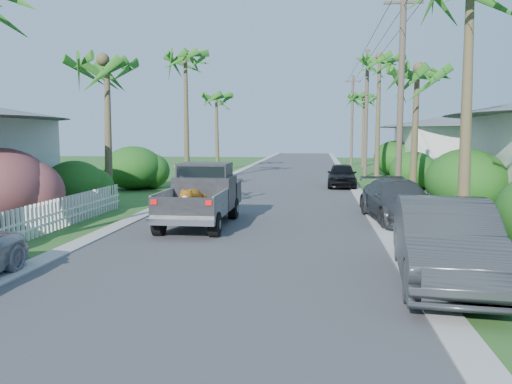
# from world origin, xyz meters

# --- Properties ---
(ground) EXTENTS (120.00, 120.00, 0.00)m
(ground) POSITION_xyz_m (0.00, 0.00, 0.00)
(ground) COLOR #2A5921
(ground) RESTS_ON ground
(road) EXTENTS (8.00, 100.00, 0.02)m
(road) POSITION_xyz_m (0.00, 25.00, 0.01)
(road) COLOR #38383A
(road) RESTS_ON ground
(curb_left) EXTENTS (0.60, 100.00, 0.06)m
(curb_left) POSITION_xyz_m (-4.30, 25.00, 0.03)
(curb_left) COLOR #A5A39E
(curb_left) RESTS_ON ground
(curb_right) EXTENTS (0.60, 100.00, 0.06)m
(curb_right) POSITION_xyz_m (4.30, 25.00, 0.03)
(curb_right) COLOR #A5A39E
(curb_right) RESTS_ON ground
(pickup_truck) EXTENTS (1.98, 5.12, 2.06)m
(pickup_truck) POSITION_xyz_m (-1.64, 7.73, 1.01)
(pickup_truck) COLOR black
(pickup_truck) RESTS_ON ground
(parked_car_rn) EXTENTS (2.26, 5.25, 1.68)m
(parked_car_rn) POSITION_xyz_m (4.77, 1.57, 0.84)
(parked_car_rn) COLOR #313436
(parked_car_rn) RESTS_ON ground
(parked_car_rm) EXTENTS (2.56, 5.09, 1.42)m
(parked_car_rm) POSITION_xyz_m (5.00, 9.02, 0.71)
(parked_car_rm) COLOR #313437
(parked_car_rm) RESTS_ON ground
(parked_car_rf) EXTENTS (1.76, 4.10, 1.38)m
(parked_car_rf) POSITION_xyz_m (3.60, 20.49, 0.69)
(parked_car_rf) COLOR black
(parked_car_rf) RESTS_ON ground
(parked_car_lf) EXTENTS (2.61, 5.44, 1.53)m
(parked_car_lf) POSITION_xyz_m (-4.38, 18.58, 0.76)
(parked_car_lf) COLOR silver
(parked_car_lf) RESTS_ON ground
(palm_l_b) EXTENTS (4.40, 4.40, 7.40)m
(palm_l_b) POSITION_xyz_m (-6.80, 12.00, 6.15)
(palm_l_b) COLOR brown
(palm_l_b) RESTS_ON ground
(palm_l_c) EXTENTS (4.40, 4.40, 9.20)m
(palm_l_c) POSITION_xyz_m (-6.00, 22.00, 7.91)
(palm_l_c) COLOR brown
(palm_l_c) RESTS_ON ground
(palm_l_d) EXTENTS (4.40, 4.40, 7.70)m
(palm_l_d) POSITION_xyz_m (-6.50, 34.00, 6.44)
(palm_l_d) COLOR brown
(palm_l_d) RESTS_ON ground
(palm_r_b) EXTENTS (4.40, 4.40, 7.20)m
(palm_r_b) POSITION_xyz_m (6.60, 15.00, 5.95)
(palm_r_b) COLOR brown
(palm_r_b) RESTS_ON ground
(palm_r_c) EXTENTS (4.40, 4.40, 9.40)m
(palm_r_c) POSITION_xyz_m (6.20, 26.00, 8.11)
(palm_r_c) COLOR brown
(palm_r_c) RESTS_ON ground
(palm_r_d) EXTENTS (4.40, 4.40, 8.00)m
(palm_r_d) POSITION_xyz_m (6.50, 40.00, 6.74)
(palm_r_d) COLOR brown
(palm_r_d) RESTS_ON ground
(shrub_l_b) EXTENTS (3.00, 3.30, 2.60)m
(shrub_l_b) POSITION_xyz_m (-7.80, 6.00, 1.30)
(shrub_l_b) COLOR #C21B55
(shrub_l_b) RESTS_ON ground
(shrub_l_c) EXTENTS (2.40, 2.64, 2.00)m
(shrub_l_c) POSITION_xyz_m (-7.40, 10.00, 1.00)
(shrub_l_c) COLOR #194F16
(shrub_l_c) RESTS_ON ground
(shrub_l_d) EXTENTS (3.20, 3.52, 2.40)m
(shrub_l_d) POSITION_xyz_m (-8.00, 18.00, 1.20)
(shrub_l_d) COLOR #194F16
(shrub_l_d) RESTS_ON ground
(shrub_r_b) EXTENTS (3.00, 3.30, 2.50)m
(shrub_r_b) POSITION_xyz_m (7.80, 11.00, 1.25)
(shrub_r_b) COLOR #194F16
(shrub_r_b) RESTS_ON ground
(shrub_r_c) EXTENTS (2.60, 2.86, 2.10)m
(shrub_r_c) POSITION_xyz_m (7.50, 20.00, 1.05)
(shrub_r_c) COLOR #194F16
(shrub_r_c) RESTS_ON ground
(shrub_r_d) EXTENTS (3.20, 3.52, 2.60)m
(shrub_r_d) POSITION_xyz_m (8.00, 30.00, 1.30)
(shrub_r_d) COLOR #194F16
(shrub_r_d) RESTS_ON ground
(picket_fence) EXTENTS (0.10, 11.00, 1.00)m
(picket_fence) POSITION_xyz_m (-6.00, 5.50, 0.50)
(picket_fence) COLOR white
(picket_fence) RESTS_ON ground
(house_right_far) EXTENTS (9.00, 8.00, 4.60)m
(house_right_far) POSITION_xyz_m (13.00, 30.00, 2.12)
(house_right_far) COLOR silver
(house_right_far) RESTS_ON ground
(utility_pole_b) EXTENTS (1.60, 0.26, 9.00)m
(utility_pole_b) POSITION_xyz_m (5.60, 13.00, 4.60)
(utility_pole_b) COLOR brown
(utility_pole_b) RESTS_ON ground
(utility_pole_c) EXTENTS (1.60, 0.26, 9.00)m
(utility_pole_c) POSITION_xyz_m (5.60, 28.00, 4.60)
(utility_pole_c) COLOR brown
(utility_pole_c) RESTS_ON ground
(utility_pole_d) EXTENTS (1.60, 0.26, 9.00)m
(utility_pole_d) POSITION_xyz_m (5.60, 43.00, 4.60)
(utility_pole_d) COLOR brown
(utility_pole_d) RESTS_ON ground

